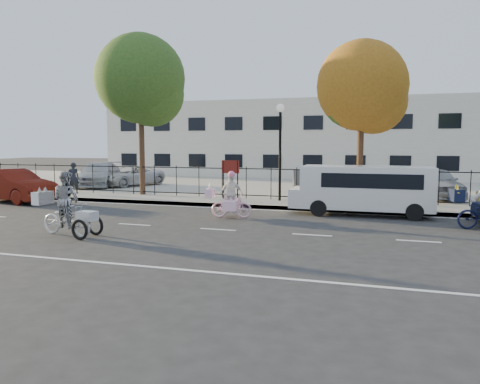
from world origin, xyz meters
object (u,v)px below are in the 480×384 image
at_px(lot_car_a, 99,174).
at_px(lamppost, 280,135).
at_px(red_sedan, 12,185).
at_px(lot_car_d, 435,183).
at_px(pedestrian, 73,178).
at_px(lot_car_c, 305,181).
at_px(zebra_trike, 67,211).
at_px(unicorn_bike, 231,201).
at_px(white_van, 364,188).
at_px(lot_car_b, 130,176).

bearing_deg(lot_car_a, lamppost, -35.94).
distance_m(red_sedan, lot_car_d, 19.92).
height_order(pedestrian, lot_car_c, pedestrian).
relative_size(lamppost, zebra_trike, 1.91).
xyz_separation_m(unicorn_bike, pedestrian, (-9.96, 4.17, 0.32)).
height_order(white_van, lot_car_a, white_van).
bearing_deg(lot_car_c, white_van, -74.01).
distance_m(red_sedan, lot_car_a, 6.73).
xyz_separation_m(pedestrian, lot_car_c, (11.39, 3.90, -0.21)).
xyz_separation_m(zebra_trike, lot_car_b, (-5.85, 13.57, 0.00)).
bearing_deg(unicorn_bike, pedestrian, 59.31).
height_order(lot_car_a, lot_car_c, lot_car_a).
distance_m(lot_car_a, lot_car_c, 12.55).
bearing_deg(white_van, zebra_trike, -141.07).
relative_size(lot_car_b, lot_car_c, 1.18).
relative_size(lamppost, white_van, 0.82).
relative_size(unicorn_bike, lot_car_b, 0.41).
relative_size(lamppost, lot_car_c, 1.19).
distance_m(unicorn_bike, lot_car_b, 13.02).
xyz_separation_m(lot_car_a, lot_car_c, (12.55, -0.06, -0.12)).
distance_m(red_sedan, lot_car_c, 14.34).
xyz_separation_m(white_van, lot_car_a, (-15.78, 6.03, -0.16)).
height_order(red_sedan, lot_car_b, red_sedan).
relative_size(zebra_trike, lot_car_c, 0.62).
xyz_separation_m(zebra_trike, red_sedan, (-7.65, 6.01, 0.02)).
height_order(white_van, red_sedan, white_van).
height_order(white_van, lot_car_b, white_van).
distance_m(white_van, lot_car_d, 6.27).
distance_m(pedestrian, lot_car_a, 4.13).
bearing_deg(lot_car_b, lot_car_a, -133.53).
bearing_deg(lot_car_a, pedestrian, -92.28).
bearing_deg(zebra_trike, lot_car_a, 39.19).
xyz_separation_m(white_van, red_sedan, (-15.92, -0.70, -0.27)).
height_order(pedestrian, lot_car_b, pedestrian).
distance_m(white_van, lot_car_c, 6.79).
height_order(lamppost, zebra_trike, lamppost).
height_order(zebra_trike, red_sedan, zebra_trike).
bearing_deg(unicorn_bike, red_sedan, 74.95).
bearing_deg(unicorn_bike, lot_car_c, -18.02).
bearing_deg(lot_car_c, lamppost, -111.02).
xyz_separation_m(red_sedan, pedestrian, (1.30, 2.77, 0.19)).
bearing_deg(white_van, lamppost, 148.55).
relative_size(white_van, red_sedan, 1.13).
height_order(lamppost, lot_car_b, lamppost).
xyz_separation_m(white_van, lot_car_d, (3.02, 5.49, -0.15)).
bearing_deg(lot_car_d, lot_car_a, 165.35).
relative_size(lot_car_a, lot_car_b, 1.16).
relative_size(red_sedan, pedestrian, 2.90).
relative_size(lamppost, lot_car_a, 0.87).
bearing_deg(white_van, red_sedan, -177.64).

